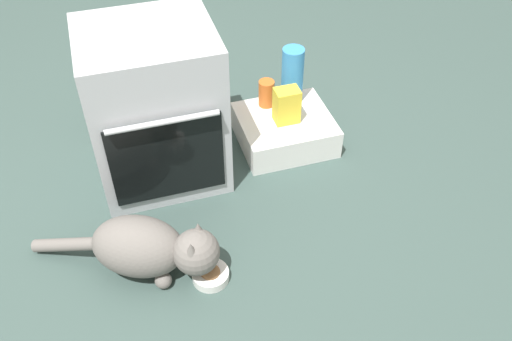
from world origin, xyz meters
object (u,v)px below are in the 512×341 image
Objects in this scene: oven at (155,108)px; cat at (149,248)px; food_bowl at (211,274)px; snack_bag at (287,106)px; sauce_jar at (266,93)px; pantry_cabinet at (285,130)px; water_bottle at (292,76)px.

oven reaches higher than cat.
snack_bag is (0.57, 0.71, 0.22)m from food_bowl.
sauce_jar is at bearing 73.80° from cat.
oven is at bearing -177.56° from pantry_cabinet.
snack_bag reaches higher than sauce_jar.
snack_bag is at bearing 65.25° from cat.
cat is 2.46× the size of water_bottle.
pantry_cabinet is 1.00m from cat.
oven is 0.73m from water_bottle.
cat reaches higher than food_bowl.
food_bowl is at bearing -127.94° from pantry_cabinet.
food_bowl is at bearing -126.88° from water_bottle.
oven reaches higher than water_bottle.
cat is at bearing -138.94° from water_bottle.
water_bottle reaches higher than cat.
snack_bag is (-0.00, -0.02, 0.17)m from pantry_cabinet.
sauce_jar is (0.51, 0.86, 0.20)m from food_bowl.
food_bowl is (-0.57, -0.73, -0.05)m from pantry_cabinet.
water_bottle is at bearing 61.93° from snack_bag.
sauce_jar is at bearing 109.32° from snack_bag.
pantry_cabinet is at bearing 66.05° from cat.
oven reaches higher than pantry_cabinet.
oven is at bearing -164.37° from sauce_jar.
water_bottle reaches higher than snack_bag.
snack_bag is (0.78, 0.60, 0.10)m from cat.
food_bowl is at bearing -120.64° from sauce_jar.
food_bowl is 0.20× the size of cat.
food_bowl is at bearing -0.00° from cat.
food_bowl is at bearing -128.56° from snack_bag.
pantry_cabinet is at bearing 52.06° from food_bowl.
snack_bag is (0.63, 0.01, -0.13)m from oven.
food_bowl is 0.83× the size of snack_bag.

